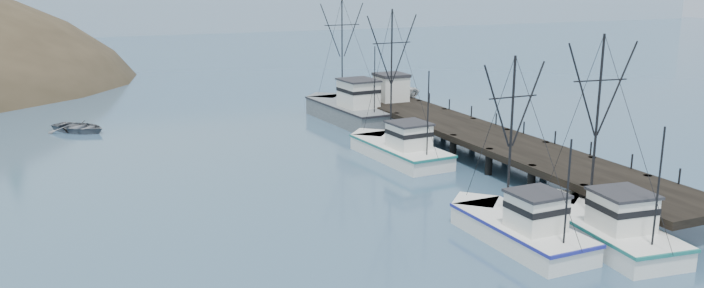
% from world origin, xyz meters
% --- Properties ---
extents(ground, '(400.00, 400.00, 0.00)m').
position_xyz_m(ground, '(0.00, 0.00, 0.00)').
color(ground, '#32506F').
rests_on(ground, ground).
extents(pier, '(6.00, 44.00, 2.00)m').
position_xyz_m(pier, '(14.00, 16.00, 1.69)').
color(pier, black).
rests_on(pier, ground).
extents(distant_ridge, '(360.00, 40.00, 26.00)m').
position_xyz_m(distant_ridge, '(10.00, 170.00, 0.00)').
color(distant_ridge, '#9EB2C6').
rests_on(distant_ridge, ground).
extents(trawler_near, '(4.94, 11.74, 11.76)m').
position_xyz_m(trawler_near, '(9.59, -2.42, 0.82)').
color(trawler_near, white).
rests_on(trawler_near, ground).
extents(trawler_mid, '(3.75, 10.60, 10.63)m').
position_xyz_m(trawler_mid, '(5.11, -0.78, 0.82)').
color(trawler_mid, white).
rests_on(trawler_mid, ground).
extents(trawler_far, '(4.62, 12.16, 12.28)m').
position_xyz_m(trawler_far, '(7.38, 18.01, 0.82)').
color(trawler_far, white).
rests_on(trawler_far, ground).
extents(work_vessel, '(5.34, 15.04, 12.63)m').
position_xyz_m(work_vessel, '(9.61, 33.13, 1.23)').
color(work_vessel, slate).
rests_on(work_vessel, ground).
extents(pier_shed, '(3.00, 3.20, 2.80)m').
position_xyz_m(pier_shed, '(13.95, 32.21, 3.42)').
color(pier_shed, silver).
rests_on(pier_shed, pier).
extents(pickup_truck, '(6.19, 3.61, 1.62)m').
position_xyz_m(pickup_truck, '(14.93, 33.53, 2.81)').
color(pickup_truck, silver).
rests_on(pickup_truck, pier).
extents(motorboat, '(6.86, 6.96, 1.18)m').
position_xyz_m(motorboat, '(-15.94, 39.01, 0.00)').
color(motorboat, slate).
rests_on(motorboat, ground).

